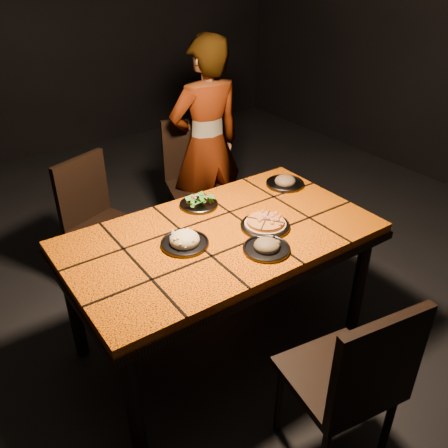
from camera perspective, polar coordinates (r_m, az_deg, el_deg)
room_shell at (r=2.15m, az=-0.39°, el=16.17°), size 6.04×7.04×3.08m
dining_table at (r=2.49m, az=-0.33°, el=-2.57°), size 1.62×0.92×0.75m
chair_near at (r=2.08m, az=15.32°, el=-17.46°), size 0.48×0.48×0.93m
chair_far_left at (r=3.21m, az=-15.17°, el=1.07°), size 0.51×0.51×0.88m
chair_far_right at (r=3.59m, az=-3.54°, el=5.99°), size 0.52×0.52×0.94m
diner at (r=3.49m, az=-2.10°, el=9.49°), size 0.59×0.41×1.55m
plate_pizza at (r=2.50m, az=4.98°, el=-0.05°), size 0.31×0.31×0.04m
plate_pasta at (r=2.35m, az=-4.75°, el=-2.08°), size 0.24×0.24×0.08m
plate_salad at (r=2.69m, az=-3.06°, el=2.67°), size 0.22×0.22×0.07m
plate_mushroom_a at (r=2.31m, az=5.15°, el=-2.73°), size 0.23×0.23×0.08m
plate_mushroom_b at (r=2.95m, az=7.36°, el=5.06°), size 0.24×0.24×0.08m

